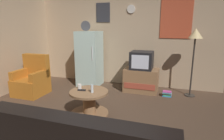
% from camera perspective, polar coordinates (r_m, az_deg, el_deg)
% --- Properties ---
extents(ground_plane, '(12.00, 12.00, 0.00)m').
position_cam_1_polar(ground_plane, '(3.45, -7.30, -15.39)').
color(ground_plane, '#4C3828').
extents(wall_with_art, '(5.20, 0.12, 2.55)m').
position_cam_1_polar(wall_with_art, '(5.35, 3.81, 9.35)').
color(wall_with_art, tan).
rests_on(wall_with_art, ground_plane).
extents(fridge, '(0.60, 0.62, 1.77)m').
position_cam_1_polar(fridge, '(5.27, -6.80, 3.42)').
color(fridge, silver).
rests_on(fridge, ground_plane).
extents(tv_stand, '(0.84, 0.53, 0.59)m').
position_cam_1_polar(tv_stand, '(4.87, 8.79, -3.04)').
color(tv_stand, '#8E6642').
rests_on(tv_stand, ground_plane).
extents(crt_tv, '(0.54, 0.51, 0.44)m').
position_cam_1_polar(crt_tv, '(4.75, 8.97, 2.93)').
color(crt_tv, black).
rests_on(crt_tv, tv_stand).
extents(standing_lamp, '(0.32, 0.32, 1.59)m').
position_cam_1_polar(standing_lamp, '(4.69, 23.83, 8.62)').
color(standing_lamp, '#332D28').
rests_on(standing_lamp, ground_plane).
extents(coffee_table, '(0.72, 0.72, 0.47)m').
position_cam_1_polar(coffee_table, '(3.63, -6.89, -9.79)').
color(coffee_table, '#8E6642').
rests_on(coffee_table, ground_plane).
extents(wine_glass, '(0.05, 0.05, 0.15)m').
position_cam_1_polar(wine_glass, '(3.44, -6.05, -5.60)').
color(wine_glass, silver).
rests_on(wine_glass, coffee_table).
extents(mug_ceramic_white, '(0.08, 0.08, 0.09)m').
position_cam_1_polar(mug_ceramic_white, '(3.69, -9.78, -4.90)').
color(mug_ceramic_white, silver).
rests_on(mug_ceramic_white, coffee_table).
extents(remote_control, '(0.16, 0.07, 0.02)m').
position_cam_1_polar(remote_control, '(3.58, -9.14, -6.01)').
color(remote_control, black).
rests_on(remote_control, coffee_table).
extents(armchair, '(0.68, 0.68, 0.96)m').
position_cam_1_polar(armchair, '(5.02, -22.99, -2.93)').
color(armchair, '#B2661E').
rests_on(armchair, ground_plane).
extents(book_stack, '(0.22, 0.17, 0.13)m').
position_cam_1_polar(book_stack, '(4.72, 16.27, -6.87)').
color(book_stack, '#3D84CB').
rests_on(book_stack, ground_plane).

